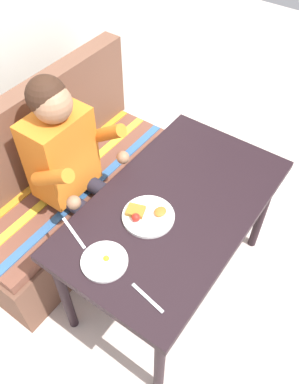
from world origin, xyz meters
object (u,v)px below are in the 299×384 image
object	(u,v)px
person	(72,162)
plate_eggs	(104,261)
fork	(147,298)
table	(174,215)
couch	(69,190)
plate_breakfast	(147,216)
knife	(74,233)

from	to	relation	value
person	plate_eggs	xyz separation A→B (m)	(-0.36, -0.52, -0.00)
fork	person	bearing A→B (deg)	72.73
table	couch	size ratio (longest dim) A/B	0.83
person	plate_breakfast	size ratio (longest dim) A/B	4.99
table	couch	distance (m)	0.83
fork	couch	bearing A→B (deg)	73.09
fork	knife	bearing A→B (deg)	91.58
couch	plate_eggs	size ratio (longest dim) A/B	7.18
fork	plate_breakfast	bearing A→B (deg)	45.42
couch	fork	size ratio (longest dim) A/B	8.47
table	plate_breakfast	distance (m)	0.18
couch	person	distance (m)	0.45
person	fork	distance (m)	0.85
person	fork	bearing A→B (deg)	-116.81
knife	fork	bearing A→B (deg)	-78.74
couch	plate_eggs	distance (m)	0.92
fork	knife	size ratio (longest dim) A/B	0.85
plate_breakfast	knife	world-z (taller)	plate_breakfast
couch	plate_breakfast	world-z (taller)	couch
table	fork	distance (m)	0.50
person	plate_breakfast	world-z (taller)	person
couch	person	size ratio (longest dim) A/B	1.19
table	fork	xyz separation A→B (m)	(-0.47, -0.17, 0.08)
plate_eggs	fork	bearing A→B (deg)	-96.54
plate_eggs	plate_breakfast	bearing A→B (deg)	-1.19
table	person	distance (m)	0.60
knife	plate_breakfast	bearing A→B (deg)	-19.99
person	plate_eggs	size ratio (longest dim) A/B	6.04
plate_eggs	fork	xyz separation A→B (m)	(-0.03, -0.24, -0.01)
person	fork	xyz separation A→B (m)	(-0.39, -0.76, -0.01)
knife	couch	bearing A→B (deg)	69.54
table	plate_breakfast	size ratio (longest dim) A/B	4.94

